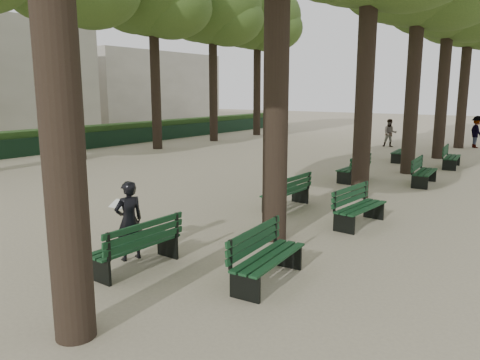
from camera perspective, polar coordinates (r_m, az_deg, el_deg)
The scene contains 18 objects.
ground at distance 8.99m, azimuth -14.51°, elevation -10.10°, with size 120.00×120.00×0.00m, color tan.
tree_central_5 at distance 29.14m, azimuth 26.33°, elevation 18.65°, with size 6.00×6.00×9.95m.
tree_far_4 at distance 30.20m, azimuth -3.38°, elevation 20.34°, with size 6.00×6.00×10.45m.
tree_far_5 at distance 34.22m, azimuth 2.14°, elevation 19.23°, with size 6.00×6.00×10.45m.
bench_left_0 at distance 8.69m, azimuth -12.56°, elevation -8.84°, with size 0.62×1.82×0.92m.
bench_left_1 at distance 12.81m, azimuth 5.63°, elevation -2.23°, with size 0.61×1.81×0.92m.
bench_left_2 at distance 17.08m, azimuth 13.63°, elevation 0.82°, with size 0.62×1.82×0.92m.
bench_left_3 at distance 22.38m, azimuth 19.00°, elevation 2.85°, with size 0.73×1.84×0.92m.
bench_right_0 at distance 7.93m, azimuth 3.49°, elevation -10.54°, with size 0.71×1.84×0.92m.
bench_right_1 at distance 11.48m, azimuth 14.41°, elevation -4.07°, with size 0.72×1.84×0.92m.
bench_right_2 at distance 17.05m, azimuth 21.56°, elevation 0.34°, with size 0.68×1.83×0.92m.
bench_right_3 at distance 21.28m, azimuth 24.39°, elevation 2.09°, with size 0.74×1.85×0.92m.
man_with_map at distance 9.04m, azimuth -13.38°, elevation -4.83°, with size 0.67×0.67×1.52m.
pedestrian_b at distance 29.30m, azimuth 26.91°, elevation 5.25°, with size 1.15×0.36×1.78m, color #262628.
pedestrian_a at distance 27.88m, azimuth 17.80°, elevation 5.46°, with size 0.77×0.32×1.58m, color #262628.
fence at distance 27.14m, azimuth -17.54°, elevation 4.63°, with size 0.08×42.00×0.90m, color black.
hedge at distance 27.68m, azimuth -18.44°, elevation 5.00°, with size 1.20×42.00×1.20m, color #1F4016.
building_far at distance 53.01m, azimuth -13.26°, elevation 10.95°, with size 12.00×16.00×7.00m, color #B7B2A3.
Camera 1 is at (6.49, -5.36, 3.16)m, focal length 35.00 mm.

